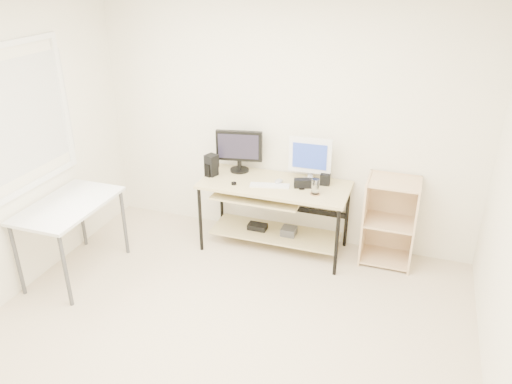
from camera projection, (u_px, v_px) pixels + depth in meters
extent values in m
cube|color=beige|center=(212.00, 353.00, 3.93)|extent=(4.00, 4.00, 0.01)
cube|color=white|center=(285.00, 121.00, 5.08)|extent=(4.00, 0.01, 2.60)
cube|color=white|center=(24.00, 117.00, 4.36)|extent=(0.01, 1.00, 1.20)
cube|color=#C7B77E|center=(275.00, 185.00, 5.02)|extent=(1.50, 0.65, 0.03)
cube|color=#C7B77E|center=(259.00, 195.00, 5.07)|extent=(0.90, 0.49, 0.02)
cube|color=#C7B77E|center=(275.00, 233.00, 5.32)|extent=(1.35, 0.46, 0.02)
cube|color=black|center=(254.00, 193.00, 5.08)|extent=(0.33, 0.22, 0.01)
cylinder|color=black|center=(276.00, 199.00, 4.97)|extent=(0.14, 0.01, 0.01)
cube|color=#414144|center=(289.00, 231.00, 5.25)|extent=(0.15, 0.15, 0.08)
cube|color=black|center=(257.00, 227.00, 5.36)|extent=(0.20, 0.12, 0.06)
cylinder|color=black|center=(200.00, 219.00, 5.15)|extent=(0.04, 0.04, 0.72)
cylinder|color=black|center=(221.00, 197.00, 5.64)|extent=(0.04, 0.04, 0.72)
cylinder|color=black|center=(337.00, 243.00, 4.73)|extent=(0.04, 0.04, 0.72)
cylinder|color=black|center=(347.00, 216.00, 5.22)|extent=(0.04, 0.04, 0.72)
cube|color=silver|center=(68.00, 205.00, 4.62)|extent=(0.60, 1.00, 0.03)
cylinder|color=#414144|center=(17.00, 260.00, 4.46)|extent=(0.04, 0.04, 0.72)
cylinder|color=#414144|center=(81.00, 215.00, 5.25)|extent=(0.04, 0.04, 0.72)
cylinder|color=#414144|center=(66.00, 271.00, 4.31)|extent=(0.04, 0.04, 0.72)
cylinder|color=#414144|center=(124.00, 222.00, 5.09)|extent=(0.04, 0.04, 0.72)
cube|color=#DFBB8B|center=(365.00, 218.00, 4.99)|extent=(0.02, 0.40, 0.90)
cube|color=#DFBB8B|center=(415.00, 226.00, 4.84)|extent=(0.02, 0.40, 0.90)
cube|color=#DFBB8B|center=(391.00, 213.00, 5.08)|extent=(0.50, 0.02, 0.90)
cube|color=#DFBB8B|center=(385.00, 257.00, 5.09)|extent=(0.46, 0.38, 0.02)
cube|color=#DFBB8B|center=(389.00, 222.00, 4.92)|extent=(0.46, 0.38, 0.02)
cube|color=#DFBB8B|center=(394.00, 182.00, 4.73)|extent=(0.46, 0.38, 0.02)
cylinder|color=black|center=(240.00, 170.00, 5.31)|extent=(0.20, 0.20, 0.02)
cylinder|color=black|center=(239.00, 165.00, 5.29)|extent=(0.04, 0.04, 0.10)
cube|color=black|center=(239.00, 146.00, 5.20)|extent=(0.49, 0.14, 0.32)
cube|color=black|center=(238.00, 147.00, 5.17)|extent=(0.41, 0.08, 0.26)
cube|color=silver|center=(309.00, 180.00, 5.07)|extent=(0.15, 0.14, 0.01)
cylinder|color=silver|center=(309.00, 176.00, 5.05)|extent=(0.04, 0.04, 0.09)
cube|color=silver|center=(310.00, 155.00, 4.96)|extent=(0.43, 0.06, 0.36)
cube|color=navy|center=(310.00, 156.00, 4.94)|extent=(0.36, 0.02, 0.29)
cube|color=silver|center=(270.00, 185.00, 4.96)|extent=(0.41, 0.19, 0.01)
ellipsoid|color=#AAAAAF|center=(279.00, 181.00, 5.02)|extent=(0.09, 0.13, 0.04)
cube|color=black|center=(303.00, 183.00, 4.92)|extent=(0.19, 0.13, 0.09)
cube|color=black|center=(212.00, 171.00, 5.19)|extent=(0.13, 0.13, 0.09)
cube|color=black|center=(211.00, 161.00, 5.14)|extent=(0.15, 0.15, 0.14)
cube|color=black|center=(325.00, 179.00, 4.98)|extent=(0.11, 0.11, 0.12)
cube|color=black|center=(208.00, 170.00, 5.15)|extent=(0.08, 0.06, 0.14)
cylinder|color=black|center=(234.00, 183.00, 4.99)|extent=(0.07, 0.07, 0.02)
cube|color=black|center=(301.00, 188.00, 4.92)|extent=(0.09, 0.11, 0.01)
cylinder|color=#9E7047|center=(315.00, 194.00, 4.79)|extent=(0.12, 0.12, 0.01)
cylinder|color=white|center=(315.00, 186.00, 4.76)|extent=(0.10, 0.10, 0.15)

